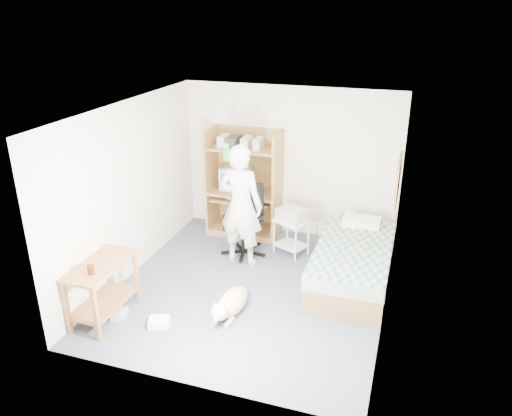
# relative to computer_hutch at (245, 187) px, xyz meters

# --- Properties ---
(floor) EXTENTS (4.00, 4.00, 0.00)m
(floor) POSITION_rel_computer_hutch_xyz_m (0.70, -1.74, -0.82)
(floor) COLOR #424C59
(floor) RESTS_ON ground
(wall_back) EXTENTS (3.60, 0.02, 2.50)m
(wall_back) POSITION_rel_computer_hutch_xyz_m (0.70, 0.26, 0.43)
(wall_back) COLOR silver
(wall_back) RESTS_ON floor
(wall_right) EXTENTS (0.02, 4.00, 2.50)m
(wall_right) POSITION_rel_computer_hutch_xyz_m (2.50, -1.74, 0.43)
(wall_right) COLOR silver
(wall_right) RESTS_ON floor
(wall_left) EXTENTS (0.02, 4.00, 2.50)m
(wall_left) POSITION_rel_computer_hutch_xyz_m (-1.10, -1.74, 0.43)
(wall_left) COLOR silver
(wall_left) RESTS_ON floor
(ceiling) EXTENTS (3.60, 4.00, 0.02)m
(ceiling) POSITION_rel_computer_hutch_xyz_m (0.70, -1.74, 1.68)
(ceiling) COLOR white
(ceiling) RESTS_ON wall_back
(computer_hutch) EXTENTS (1.20, 0.63, 1.80)m
(computer_hutch) POSITION_rel_computer_hutch_xyz_m (0.00, 0.00, 0.00)
(computer_hutch) COLOR brown
(computer_hutch) RESTS_ON floor
(bed) EXTENTS (1.02, 2.02, 0.66)m
(bed) POSITION_rel_computer_hutch_xyz_m (2.00, -1.12, -0.53)
(bed) COLOR brown
(bed) RESTS_ON floor
(side_desk) EXTENTS (0.50, 1.00, 0.75)m
(side_desk) POSITION_rel_computer_hutch_xyz_m (-0.85, -2.94, -0.33)
(side_desk) COLOR brown
(side_desk) RESTS_ON floor
(corkboard) EXTENTS (0.04, 0.94, 0.66)m
(corkboard) POSITION_rel_computer_hutch_xyz_m (2.47, -0.84, 0.63)
(corkboard) COLOR #9C6C46
(corkboard) RESTS_ON wall_right
(office_chair) EXTENTS (0.63, 0.63, 1.12)m
(office_chair) POSITION_rel_computer_hutch_xyz_m (0.26, -0.73, -0.42)
(office_chair) COLOR black
(office_chair) RESTS_ON floor
(person) EXTENTS (0.73, 0.53, 1.86)m
(person) POSITION_rel_computer_hutch_xyz_m (0.30, -1.04, 0.11)
(person) COLOR silver
(person) RESTS_ON floor
(parrot) EXTENTS (0.14, 0.24, 0.38)m
(parrot) POSITION_rel_computer_hutch_xyz_m (0.10, -1.02, 0.88)
(parrot) COLOR #127E21
(parrot) RESTS_ON person
(dog) EXTENTS (0.36, 0.96, 0.36)m
(dog) POSITION_rel_computer_hutch_xyz_m (0.64, -2.40, -0.66)
(dog) COLOR tan
(dog) RESTS_ON floor
(printer_cart) EXTENTS (0.60, 0.55, 0.58)m
(printer_cart) POSITION_rel_computer_hutch_xyz_m (0.96, -0.55, -0.43)
(printer_cart) COLOR silver
(printer_cart) RESTS_ON floor
(printer) EXTENTS (0.51, 0.46, 0.18)m
(printer) POSITION_rel_computer_hutch_xyz_m (0.96, -0.55, -0.15)
(printer) COLOR #A4A49F
(printer) RESTS_ON printer_cart
(crt_monitor) EXTENTS (0.45, 0.47, 0.38)m
(crt_monitor) POSITION_rel_computer_hutch_xyz_m (-0.17, 0.01, 0.14)
(crt_monitor) COLOR beige
(crt_monitor) RESTS_ON computer_hutch
(keyboard) EXTENTS (0.46, 0.20, 0.03)m
(keyboard) POSITION_rel_computer_hutch_xyz_m (-0.03, -0.16, -0.15)
(keyboard) COLOR beige
(keyboard) RESTS_ON computer_hutch
(pencil_cup) EXTENTS (0.08, 0.08, 0.12)m
(pencil_cup) POSITION_rel_computer_hutch_xyz_m (0.32, -0.09, -0.00)
(pencil_cup) COLOR gold
(pencil_cup) RESTS_ON computer_hutch
(drink_glass) EXTENTS (0.08, 0.08, 0.12)m
(drink_glass) POSITION_rel_computer_hutch_xyz_m (-0.80, -3.18, -0.01)
(drink_glass) COLOR #3C1909
(drink_glass) RESTS_ON side_desk
(floor_box_a) EXTENTS (0.31, 0.28, 0.10)m
(floor_box_a) POSITION_rel_computer_hutch_xyz_m (-0.11, -2.92, -0.77)
(floor_box_a) COLOR silver
(floor_box_a) RESTS_ON floor
(floor_box_b) EXTENTS (0.24, 0.26, 0.08)m
(floor_box_b) POSITION_rel_computer_hutch_xyz_m (-0.68, -2.90, -0.78)
(floor_box_b) COLOR beige
(floor_box_b) RESTS_ON floor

